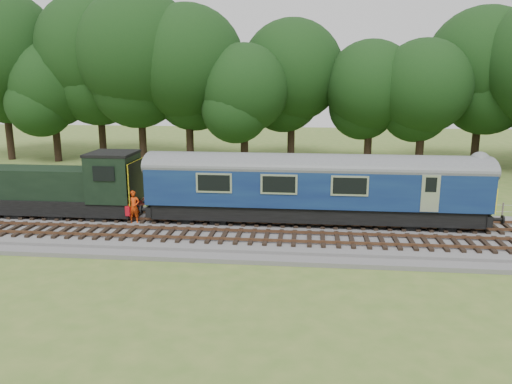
# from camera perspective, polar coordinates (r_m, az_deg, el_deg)

# --- Properties ---
(ground) EXTENTS (120.00, 120.00, 0.00)m
(ground) POSITION_cam_1_polar(r_m,az_deg,el_deg) (26.39, 4.52, -5.03)
(ground) COLOR #476926
(ground) RESTS_ON ground
(ballast) EXTENTS (70.00, 7.00, 0.35)m
(ballast) POSITION_cam_1_polar(r_m,az_deg,el_deg) (26.33, 4.53, -4.66)
(ballast) COLOR #4C4C4F
(ballast) RESTS_ON ground
(track_north) EXTENTS (67.20, 2.40, 0.21)m
(track_north) POSITION_cam_1_polar(r_m,az_deg,el_deg) (27.60, 4.62, -3.32)
(track_north) COLOR black
(track_north) RESTS_ON ballast
(track_south) EXTENTS (67.20, 2.40, 0.21)m
(track_south) POSITION_cam_1_polar(r_m,az_deg,el_deg) (24.74, 4.43, -5.25)
(track_south) COLOR black
(track_south) RESTS_ON ballast
(fence) EXTENTS (64.00, 0.12, 1.00)m
(fence) POSITION_cam_1_polar(r_m,az_deg,el_deg) (30.70, 4.76, -2.46)
(fence) COLOR #6B6054
(fence) RESTS_ON ground
(tree_line) EXTENTS (70.00, 8.00, 18.00)m
(tree_line) POSITION_cam_1_polar(r_m,az_deg,el_deg) (47.80, 5.26, 3.07)
(tree_line) COLOR black
(tree_line) RESTS_ON ground
(dmu_railcar) EXTENTS (18.05, 2.86, 3.88)m
(dmu_railcar) POSITION_cam_1_polar(r_m,az_deg,el_deg) (27.07, 6.64, 1.10)
(dmu_railcar) COLOR black
(dmu_railcar) RESTS_ON ground
(shunter_loco) EXTENTS (8.91, 2.60, 3.38)m
(shunter_loco) POSITION_cam_1_polar(r_m,az_deg,el_deg) (30.40, -20.65, 0.43)
(shunter_loco) COLOR black
(shunter_loco) RESTS_ON ground
(worker) EXTENTS (0.76, 0.62, 1.79)m
(worker) POSITION_cam_1_polar(r_m,az_deg,el_deg) (28.02, -13.80, -1.65)
(worker) COLOR #E13C0B
(worker) RESTS_ON ballast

